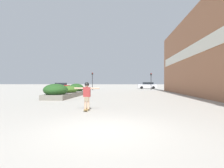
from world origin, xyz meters
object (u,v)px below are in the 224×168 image
skateboarder (87,93)px  car_center_right (191,86)px  traffic_light_right (151,78)px  skateboard (87,109)px  car_center_left (61,86)px  traffic_light_left (92,78)px  car_leftmost (147,85)px

skateboarder → car_center_right: 34.85m
car_center_right → traffic_light_right: bearing=-61.1°
car_center_right → traffic_light_right: (-9.35, -5.16, 1.47)m
skateboard → car_center_left: size_ratio=0.19×
skateboarder → car_center_right: car_center_right is taller
car_center_left → traffic_light_left: (8.88, -6.13, 1.59)m
car_center_left → traffic_light_left: bearing=-124.6°
skateboarder → traffic_light_left: bearing=98.7°
car_center_right → traffic_light_left: traffic_light_left is taller
car_center_left → skateboarder: bearing=-156.5°
skateboarder → car_center_left: 34.22m
car_center_right → skateboarder: bearing=-27.5°
car_center_left → skateboard: bearing=-156.5°
car_leftmost → traffic_light_right: (-0.13, -7.38, 1.45)m
skateboard → car_center_right: 34.85m
car_leftmost → traffic_light_right: bearing=179.0°
traffic_light_left → car_center_right: bearing=15.1°
car_leftmost → skateboarder: bearing=168.3°
car_leftmost → traffic_light_right: traffic_light_right is taller
car_center_left → traffic_light_right: 21.22m
skateboarder → car_center_left: skateboarder is taller
car_center_left → traffic_light_left: traffic_light_left is taller
car_center_right → car_leftmost: bearing=-103.5°
skateboard → car_leftmost: size_ratio=0.18×
car_leftmost → car_center_left: bearing=94.8°
car_center_right → traffic_light_right: size_ratio=1.45×
skateboard → traffic_light_left: (-4.77, 25.25, 2.27)m
car_center_left → car_leftmost: bearing=-85.2°
traffic_light_right → skateboard: bearing=-104.7°
car_center_left → car_center_right: (29.76, -0.48, 0.04)m
skateboard → car_center_left: bearing=111.6°
car_center_left → car_center_right: bearing=-90.9°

